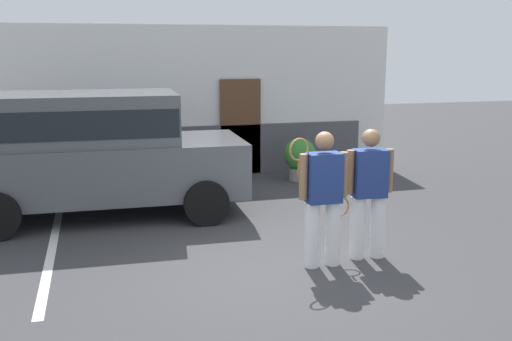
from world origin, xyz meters
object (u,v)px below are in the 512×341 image
at_px(tennis_player_man, 323,197).
at_px(tennis_player_woman, 368,192).
at_px(potted_plant_by_porch, 300,157).
at_px(parked_suv, 96,148).

height_order(tennis_player_man, tennis_player_woman, tennis_player_man).
bearing_deg(potted_plant_by_porch, tennis_player_man, -106.21).
distance_m(tennis_player_woman, potted_plant_by_porch, 4.77).
xyz_separation_m(tennis_player_woman, potted_plant_by_porch, (0.71, 4.70, -0.40)).
relative_size(parked_suv, potted_plant_by_porch, 5.17).
relative_size(tennis_player_man, potted_plant_by_porch, 1.94).
distance_m(tennis_player_man, potted_plant_by_porch, 5.04).
xyz_separation_m(tennis_player_man, potted_plant_by_porch, (1.40, 4.82, -0.42)).
distance_m(parked_suv, tennis_player_man, 4.18).
relative_size(parked_suv, tennis_player_woman, 2.67).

